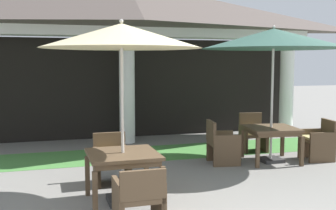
{
  "coord_description": "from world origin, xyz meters",
  "views": [
    {
      "loc": [
        -2.06,
        -2.69,
        2.09
      ],
      "look_at": [
        0.17,
        4.76,
        1.3
      ],
      "focal_mm": 44.33,
      "sensor_mm": 36.0,
      "label": 1
    }
  ],
  "objects": [
    {
      "name": "patio_chair_mid_left_north",
      "position": [
        -0.98,
        4.37,
        0.39
      ],
      "size": [
        0.6,
        0.59,
        0.85
      ],
      "rotation": [
        0.0,
        0.0,
        -3.13
      ],
      "color": "brown",
      "rests_on": "ground"
    },
    {
      "name": "patio_chair_mid_left_south",
      "position": [
        -0.96,
        2.25,
        0.4
      ],
      "size": [
        0.59,
        0.56,
        0.81
      ],
      "rotation": [
        0.0,
        0.0,
        0.01
      ],
      "color": "brown",
      "rests_on": "ground"
    },
    {
      "name": "patio_umbrella_mid_left",
      "position": [
        -0.97,
        3.31,
        2.45
      ],
      "size": [
        2.36,
        2.36,
        2.72
      ],
      "color": "#2D2D2D",
      "rests_on": "ground"
    },
    {
      "name": "patio_chair_near_foreground_west",
      "position": [
        1.43,
        5.11,
        0.42
      ],
      "size": [
        0.66,
        0.69,
        0.9
      ],
      "rotation": [
        0.0,
        0.0,
        -1.71
      ],
      "color": "brown",
      "rests_on": "ground"
    },
    {
      "name": "patio_table_near_foreground",
      "position": [
        2.5,
        4.96,
        0.64
      ],
      "size": [
        1.14,
        1.14,
        0.74
      ],
      "rotation": [
        0.0,
        0.0,
        -0.14
      ],
      "color": "brown",
      "rests_on": "ground"
    },
    {
      "name": "patio_chair_near_foreground_north",
      "position": [
        2.65,
        6.03,
        0.4
      ],
      "size": [
        0.64,
        0.59,
        0.89
      ],
      "rotation": [
        0.0,
        0.0,
        -3.28
      ],
      "color": "brown",
      "rests_on": "ground"
    },
    {
      "name": "lawn_strip",
      "position": [
        0.0,
        6.47,
        0.0
      ],
      "size": [
        12.5,
        1.63,
        0.01
      ],
      "primitive_type": "cube",
      "color": "#47843D",
      "rests_on": "ground"
    },
    {
      "name": "patio_table_mid_left",
      "position": [
        -0.97,
        3.31,
        0.66
      ],
      "size": [
        1.03,
        1.03,
        0.76
      ],
      "rotation": [
        0.0,
        0.0,
        0.01
      ],
      "color": "brown",
      "rests_on": "ground"
    },
    {
      "name": "background_pavilion",
      "position": [
        0.0,
        8.03,
        3.26
      ],
      "size": [
        10.7,
        2.85,
        4.17
      ],
      "color": "white",
      "rests_on": "ground"
    },
    {
      "name": "patio_umbrella_near_foreground",
      "position": [
        2.5,
        4.96,
        2.57
      ],
      "size": [
        2.98,
        2.98,
        2.85
      ],
      "color": "#2D2D2D",
      "rests_on": "ground"
    },
    {
      "name": "patio_chair_near_foreground_east",
      "position": [
        3.57,
        4.81,
        0.41
      ],
      "size": [
        0.66,
        0.65,
        0.87
      ],
      "rotation": [
        0.0,
        0.0,
        1.43
      ],
      "color": "brown",
      "rests_on": "ground"
    }
  ]
}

